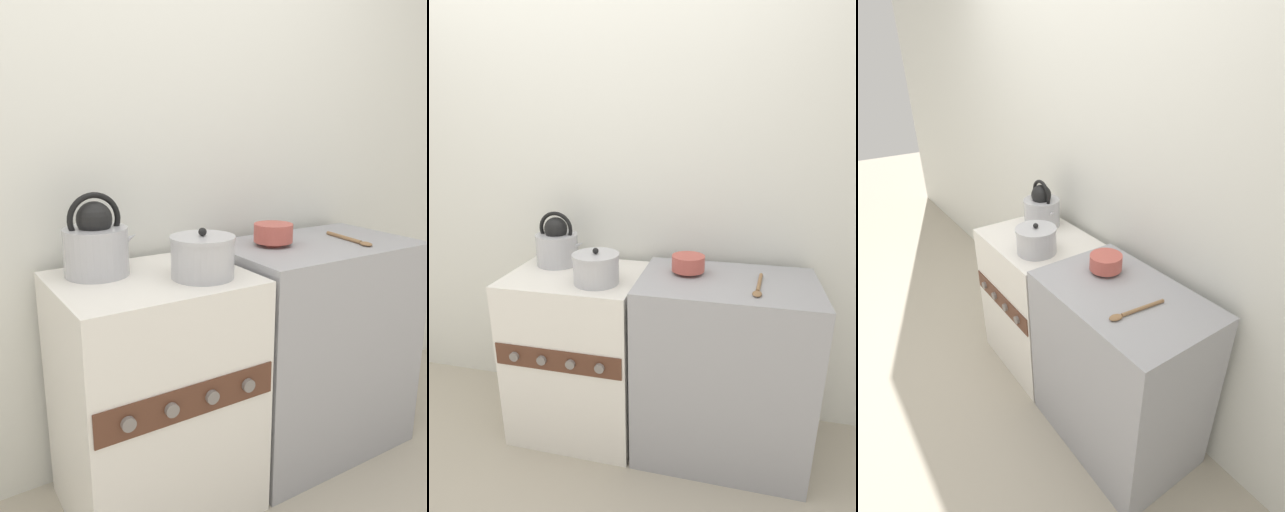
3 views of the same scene
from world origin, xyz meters
The scene contains 8 objects.
ground_plane centered at (0.00, 0.00, 0.00)m, with size 12.00×12.00×0.00m, color #B2A893.
wall_back centered at (0.00, 0.60, 1.25)m, with size 7.00×0.06×2.50m.
stove centered at (0.00, 0.26, 0.44)m, with size 0.65×0.55×0.88m.
counter centered at (0.74, 0.26, 0.46)m, with size 0.81×0.52×0.92m.
kettle centered at (-0.14, 0.38, 0.99)m, with size 0.27×0.22×0.28m.
cooking_pot centered at (0.15, 0.17, 0.96)m, with size 0.22×0.22×0.17m.
enamel_bowl centered at (0.56, 0.31, 0.97)m, with size 0.16×0.16×0.09m.
wooden_spoon centered at (0.87, 0.19, 0.92)m, with size 0.06×0.27×0.02m.
Camera 3 is at (1.81, -0.77, 1.90)m, focal length 28.00 mm.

